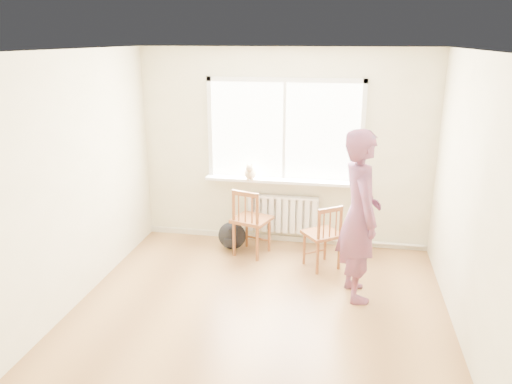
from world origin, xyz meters
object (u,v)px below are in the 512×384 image
at_px(chair_right, 324,237).
at_px(backpack, 232,236).
at_px(person, 360,216).
at_px(chair_left, 250,222).
at_px(cat, 250,172).

height_order(chair_right, backpack, chair_right).
bearing_deg(backpack, person, -31.30).
bearing_deg(chair_left, chair_right, -175.37).
xyz_separation_m(person, cat, (-1.45, 1.24, 0.10)).
height_order(chair_left, backpack, chair_left).
bearing_deg(backpack, chair_right, -16.81).
relative_size(chair_left, chair_right, 1.09).
xyz_separation_m(chair_right, backpack, (-1.28, 0.39, -0.24)).
distance_m(chair_left, chair_right, 1.02).
distance_m(person, backpack, 2.10).
distance_m(chair_right, cat, 1.37).
distance_m(chair_left, backpack, 0.43).
xyz_separation_m(chair_left, person, (1.38, -0.86, 0.49)).
bearing_deg(cat, backpack, -138.79).
bearing_deg(chair_right, chair_left, -48.97).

